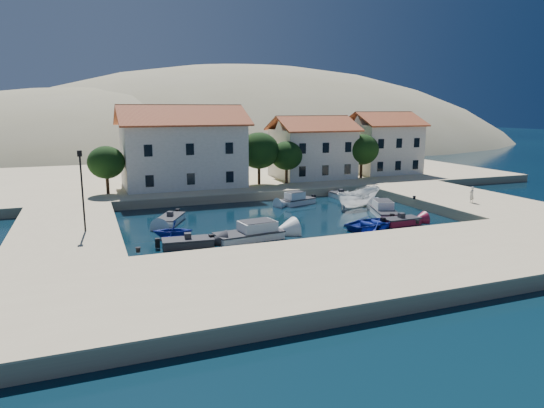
{
  "coord_description": "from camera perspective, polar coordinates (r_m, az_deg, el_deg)",
  "views": [
    {
      "loc": [
        -17.15,
        -31.01,
        10.3
      ],
      "look_at": [
        -1.97,
        8.19,
        2.0
      ],
      "focal_mm": 32.0,
      "sensor_mm": 36.0,
      "label": 1
    }
  ],
  "objects": [
    {
      "name": "motorboat_white_ne",
      "position": [
        57.23,
        8.12,
        0.99
      ],
      "size": [
        1.78,
        3.4,
        1.25
      ],
      "rotation": [
        0.0,
        0.0,
        1.64
      ],
      "color": "white",
      "rests_on": "ground"
    },
    {
      "name": "ground",
      "position": [
        36.91,
        7.5,
        -5.14
      ],
      "size": [
        400.0,
        400.0,
        0.0
      ],
      "primitive_type": "plane",
      "color": "black",
      "rests_on": "ground"
    },
    {
      "name": "boat_east",
      "position": [
        52.21,
        10.09,
        -0.39
      ],
      "size": [
        6.24,
        3.68,
        2.27
      ],
      "primitive_type": "imported",
      "rotation": [
        0.0,
        0.0,
        1.84
      ],
      "color": "white",
      "rests_on": "ground"
    },
    {
      "name": "trees",
      "position": [
        60.73,
        -0.18,
        6.0
      ],
      "size": [
        37.3,
        5.3,
        6.45
      ],
      "color": "#382314",
      "rests_on": "quay_north"
    },
    {
      "name": "pedestrian",
      "position": [
        52.55,
        22.44,
        1.02
      ],
      "size": [
        0.65,
        0.49,
        1.63
      ],
      "primitive_type": "imported",
      "rotation": [
        0.0,
        0.0,
        3.31
      ],
      "color": "silver",
      "rests_on": "quay_east"
    },
    {
      "name": "rowboat_south",
      "position": [
        43.59,
        11.77,
        -2.74
      ],
      "size": [
        6.02,
        4.91,
        1.09
      ],
      "primitive_type": "imported",
      "rotation": [
        0.0,
        0.0,
        1.81
      ],
      "color": "#1B2E99",
      "rests_on": "ground"
    },
    {
      "name": "lamppost",
      "position": [
        39.41,
        -21.47,
        2.3
      ],
      "size": [
        0.35,
        0.25,
        6.22
      ],
      "color": "black",
      "rests_on": "quay_west"
    },
    {
      "name": "cabin_cruiser_south",
      "position": [
        38.86,
        -2.73,
        -3.49
      ],
      "size": [
        5.73,
        3.01,
        1.6
      ],
      "rotation": [
        0.0,
        0.0,
        0.13
      ],
      "color": "white",
      "rests_on": "ground"
    },
    {
      "name": "building_left",
      "position": [
        60.22,
        -10.52,
        6.82
      ],
      "size": [
        14.7,
        9.45,
        9.7
      ],
      "color": "beige",
      "rests_on": "quay_north"
    },
    {
      "name": "bollards",
      "position": [
        41.21,
        8.39,
        -1.78
      ],
      "size": [
        29.36,
        9.56,
        0.3
      ],
      "color": "black",
      "rests_on": "ground"
    },
    {
      "name": "motorboat_grey_sw",
      "position": [
        37.44,
        -9.85,
        -4.5
      ],
      "size": [
        3.99,
        2.05,
        1.25
      ],
      "rotation": [
        0.0,
        0.0,
        -0.09
      ],
      "color": "#2F2F34",
      "rests_on": "ground"
    },
    {
      "name": "motorboat_red_se",
      "position": [
        45.35,
        14.96,
        -1.96
      ],
      "size": [
        3.45,
        1.62,
        1.25
      ],
      "rotation": [
        0.0,
        0.0,
        0.03
      ],
      "color": "maroon",
      "rests_on": "ground"
    },
    {
      "name": "quay_east",
      "position": [
        56.53,
        21.04,
        0.43
      ],
      "size": [
        11.0,
        20.0,
        1.0
      ],
      "primitive_type": "cube",
      "color": "beige",
      "rests_on": "ground"
    },
    {
      "name": "quay_north",
      "position": [
        72.29,
        -5.62,
        3.32
      ],
      "size": [
        80.0,
        36.0,
        1.0
      ],
      "primitive_type": "cube",
      "color": "beige",
      "rests_on": "ground"
    },
    {
      "name": "rowboat_west",
      "position": [
        40.0,
        -11.55,
        -3.98
      ],
      "size": [
        3.71,
        3.41,
        1.64
      ],
      "primitive_type": "imported",
      "rotation": [
        0.0,
        0.0,
        -1.83
      ],
      "color": "#1B2E99",
      "rests_on": "ground"
    },
    {
      "name": "quay_south",
      "position": [
        31.87,
        12.71,
        -7.02
      ],
      "size": [
        52.0,
        12.0,
        1.0
      ],
      "primitive_type": "cube",
      "color": "beige",
      "rests_on": "ground"
    },
    {
      "name": "quay_west",
      "position": [
        42.21,
        -23.1,
        -3.17
      ],
      "size": [
        8.0,
        20.0,
        1.0
      ],
      "primitive_type": "cube",
      "color": "beige",
      "rests_on": "ground"
    },
    {
      "name": "cabin_cruiser_east",
      "position": [
        48.55,
        13.09,
        -0.8
      ],
      "size": [
        3.36,
        5.05,
        1.6
      ],
      "rotation": [
        0.0,
        0.0,
        1.23
      ],
      "color": "white",
      "rests_on": "ground"
    },
    {
      "name": "motorboat_white_west",
      "position": [
        45.45,
        -11.88,
        -1.79
      ],
      "size": [
        3.37,
        4.34,
        1.25
      ],
      "rotation": [
        0.0,
        0.0,
        -2.04
      ],
      "color": "white",
      "rests_on": "ground"
    },
    {
      "name": "building_right",
      "position": [
        73.75,
        12.9,
        7.13
      ],
      "size": [
        9.45,
        8.4,
        8.8
      ],
      "color": "beige",
      "rests_on": "quay_north"
    },
    {
      "name": "building_mid",
      "position": [
        66.91,
        4.76,
        6.77
      ],
      "size": [
        10.5,
        8.4,
        8.3
      ],
      "color": "beige",
      "rests_on": "quay_north"
    },
    {
      "name": "hills",
      "position": [
        162.71,
        -7.28,
        -0.88
      ],
      "size": [
        254.0,
        176.0,
        99.0
      ],
      "color": "tan",
      "rests_on": "ground"
    },
    {
      "name": "cabin_cruiser_north",
      "position": [
        53.11,
        3.13,
        0.49
      ],
      "size": [
        4.1,
        2.6,
        1.6
      ],
      "rotation": [
        0.0,
        0.0,
        3.42
      ],
      "color": "white",
      "rests_on": "ground"
    }
  ]
}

